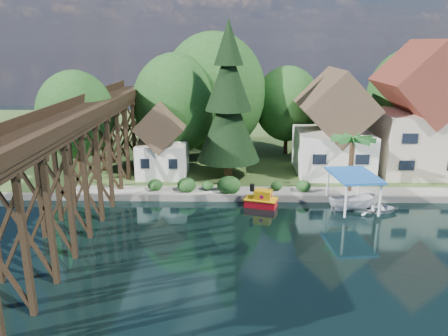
{
  "coord_description": "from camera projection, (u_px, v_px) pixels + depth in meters",
  "views": [
    {
      "loc": [
        -3.7,
        -29.72,
        14.06
      ],
      "look_at": [
        -4.4,
        6.0,
        3.74
      ],
      "focal_mm": 35.0,
      "sensor_mm": 36.0,
      "label": 1
    }
  ],
  "objects": [
    {
      "name": "trestle_bridge",
      "position": [
        84.0,
        151.0,
        36.17
      ],
      "size": [
        4.12,
        44.18,
        9.3
      ],
      "color": "black",
      "rests_on": "ground"
    },
    {
      "name": "promenade",
      "position": [
        335.0,
        192.0,
        41.05
      ],
      "size": [
        50.0,
        2.6,
        0.06
      ],
      "primitive_type": "cube",
      "color": "gray",
      "rests_on": "bank"
    },
    {
      "name": "bank",
      "position": [
        257.0,
        139.0,
        64.97
      ],
      "size": [
        140.0,
        52.0,
        0.5
      ],
      "primitive_type": "cube",
      "color": "#334D1E",
      "rests_on": "ground"
    },
    {
      "name": "seawall",
      "position": [
        316.0,
        198.0,
        39.9
      ],
      "size": [
        60.0,
        0.4,
        0.62
      ],
      "primitive_type": "cube",
      "color": "slate",
      "rests_on": "ground"
    },
    {
      "name": "boat_canopy",
      "position": [
        352.0,
        195.0,
        37.52
      ],
      "size": [
        4.28,
        5.48,
        3.29
      ],
      "color": "silver",
      "rests_on": "ground"
    },
    {
      "name": "ground",
      "position": [
        282.0,
        239.0,
        32.38
      ],
      "size": [
        140.0,
        140.0,
        0.0
      ],
      "primitive_type": "plane",
      "color": "black",
      "rests_on": "ground"
    },
    {
      "name": "tugboat",
      "position": [
        261.0,
        200.0,
        38.64
      ],
      "size": [
        3.15,
        2.3,
        2.05
      ],
      "color": "red",
      "rests_on": "ground"
    },
    {
      "name": "palm_tree",
      "position": [
        353.0,
        141.0,
        39.95
      ],
      "size": [
        5.03,
        5.03,
        5.59
      ],
      "color": "#382314",
      "rests_on": "bank"
    },
    {
      "name": "bg_trees",
      "position": [
        273.0,
        103.0,
        50.76
      ],
      "size": [
        49.9,
        13.3,
        10.57
      ],
      "color": "#382314",
      "rests_on": "bank"
    },
    {
      "name": "house_left",
      "position": [
        333.0,
        130.0,
        46.19
      ],
      "size": [
        7.64,
        8.64,
        11.02
      ],
      "color": "white",
      "rests_on": "bank"
    },
    {
      "name": "shed",
      "position": [
        162.0,
        144.0,
        45.46
      ],
      "size": [
        5.09,
        5.4,
        7.85
      ],
      "color": "white",
      "rests_on": "bank"
    },
    {
      "name": "conifer",
      "position": [
        228.0,
        105.0,
        43.35
      ],
      "size": [
        6.41,
        6.41,
        15.78
      ],
      "color": "#382314",
      "rests_on": "bank"
    },
    {
      "name": "shrubs",
      "position": [
        223.0,
        184.0,
        41.02
      ],
      "size": [
        15.76,
        2.47,
        1.7
      ],
      "color": "#173E16",
      "rests_on": "bank"
    },
    {
      "name": "house_center",
      "position": [
        419.0,
        117.0,
        46.15
      ],
      "size": [
        8.65,
        9.18,
        13.89
      ],
      "color": "beige",
      "rests_on": "bank"
    },
    {
      "name": "boat_white_a",
      "position": [
        375.0,
        207.0,
        37.63
      ],
      "size": [
        4.15,
        3.19,
        0.8
      ],
      "primitive_type": "imported",
      "rotation": [
        0.0,
        0.0,
        1.45
      ],
      "color": "silver",
      "rests_on": "ground"
    }
  ]
}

